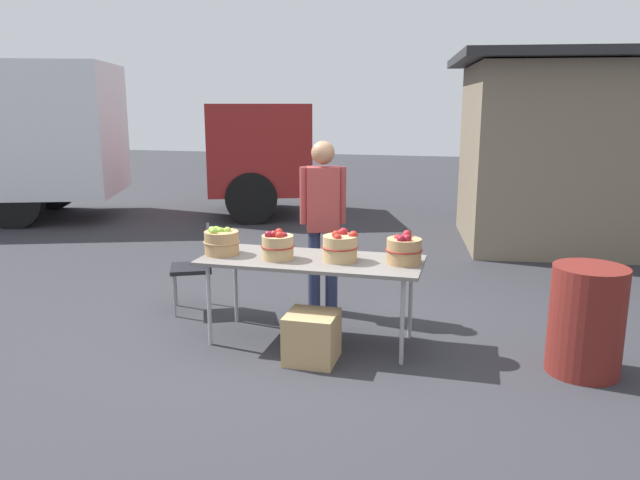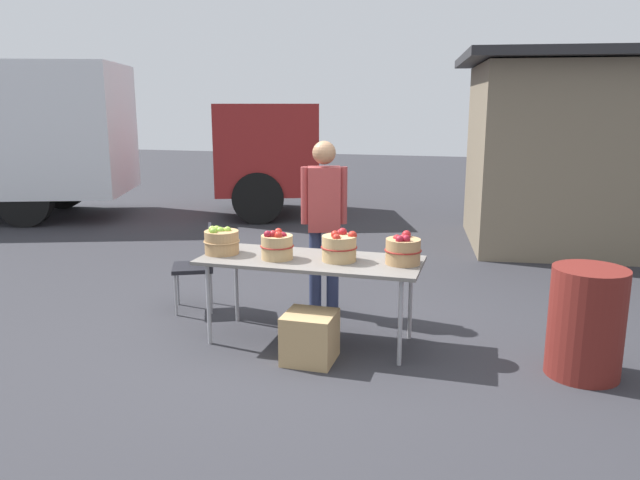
% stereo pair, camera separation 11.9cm
% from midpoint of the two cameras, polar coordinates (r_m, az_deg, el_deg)
% --- Properties ---
extents(ground_plane, '(40.00, 40.00, 0.00)m').
position_cam_midpoint_polar(ground_plane, '(5.49, -1.42, -9.36)').
color(ground_plane, '#2D2D33').
extents(market_table, '(1.90, 0.76, 0.75)m').
position_cam_midpoint_polar(market_table, '(5.27, -1.47, -2.23)').
color(market_table, slate).
rests_on(market_table, ground).
extents(apple_basket_green_0, '(0.32, 0.32, 0.25)m').
position_cam_midpoint_polar(apple_basket_green_0, '(5.47, -9.78, -0.16)').
color(apple_basket_green_0, '#A87F51').
rests_on(apple_basket_green_0, market_table).
extents(apple_basket_red_0, '(0.29, 0.29, 0.26)m').
position_cam_midpoint_polar(apple_basket_red_0, '(5.24, -4.61, -0.55)').
color(apple_basket_red_0, tan).
rests_on(apple_basket_red_0, market_table).
extents(apple_basket_red_1, '(0.31, 0.31, 0.27)m').
position_cam_midpoint_polar(apple_basket_red_1, '(5.16, 1.23, -0.64)').
color(apple_basket_red_1, tan).
rests_on(apple_basket_red_1, market_table).
extents(apple_basket_red_2, '(0.31, 0.31, 0.26)m').
position_cam_midpoint_polar(apple_basket_red_2, '(5.12, 7.16, -0.91)').
color(apple_basket_red_2, '#A87F51').
rests_on(apple_basket_red_2, market_table).
extents(vendor_adult, '(0.44, 0.31, 1.71)m').
position_cam_midpoint_polar(vendor_adult, '(5.98, -0.30, 2.50)').
color(vendor_adult, '#262D4C').
rests_on(vendor_adult, ground).
extents(box_truck, '(7.97, 4.64, 2.75)m').
position_cam_midpoint_polar(box_truck, '(12.15, -23.41, 8.91)').
color(box_truck, silver).
rests_on(box_truck, ground).
extents(food_kiosk, '(3.85, 3.34, 2.74)m').
position_cam_midpoint_polar(food_kiosk, '(9.68, 22.22, 7.71)').
color(food_kiosk, '#726651').
rests_on(food_kiosk, ground).
extents(folding_chair, '(0.53, 0.53, 0.86)m').
position_cam_midpoint_polar(folding_chair, '(6.26, -11.81, -1.95)').
color(folding_chair, black).
rests_on(folding_chair, ground).
extents(trash_barrel, '(0.56, 0.56, 0.85)m').
position_cam_midpoint_polar(trash_barrel, '(5.14, 22.93, -6.89)').
color(trash_barrel, maroon).
rests_on(trash_barrel, ground).
extents(produce_crate, '(0.40, 0.40, 0.40)m').
position_cam_midpoint_polar(produce_crate, '(5.02, -1.45, -9.03)').
color(produce_crate, tan).
rests_on(produce_crate, ground).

